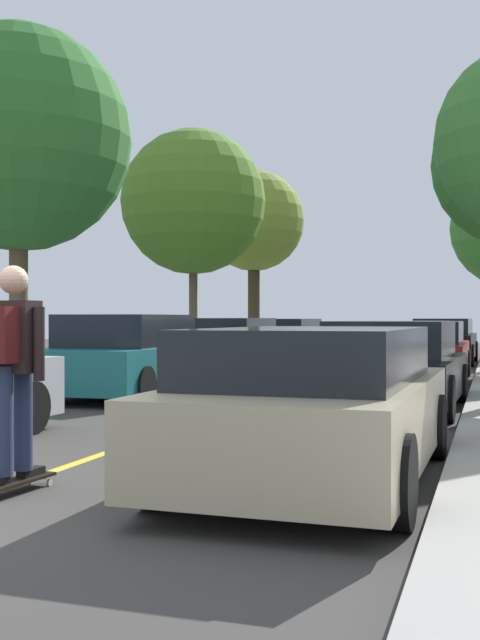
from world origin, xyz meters
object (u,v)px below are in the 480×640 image
Objects in this scene: parked_car_right_near at (393,367)px; skateboarder at (11,358)px; parked_car_left_farthest at (286,341)px; street_tree_left_near at (193,202)px; street_tree_left_far at (254,222)px; parked_car_left_far at (229,347)px; street_tree_left_nearest at (18,139)px; parked_car_left_near at (127,357)px; parked_car_right_nearest at (316,403)px; parked_car_right_farthest at (444,341)px; skateboard at (14,483)px; parked_car_right_far at (425,351)px.

parked_car_right_near is 7.09m from skateboarder.
street_tree_left_near is at bearing -126.72° from parked_car_left_farthest.
street_tree_left_near is 1.02× the size of street_tree_left_far.
parked_car_left_far is 9.97m from street_tree_left_far.
parked_car_left_far is at bearing 71.06° from street_tree_left_nearest.
street_tree_left_nearest is at bearing -172.85° from parked_car_left_near.
street_tree_left_nearest is (-6.77, 5.79, 3.97)m from parked_car_right_nearest.
street_tree_left_far is at bearing 114.18° from parked_car_right_near.
parked_car_right_farthest is 5.21× the size of skateboard.
parked_car_left_near is at bearing -90.00° from parked_car_left_farthest.
parked_car_left_near is 9.62m from street_tree_left_near.
parked_car_left_near is 7.13m from parked_car_right_far.
street_tree_left_nearest is (-2.04, -5.95, 3.95)m from parked_car_left_far.
parked_car_right_far is 8.51m from street_tree_left_near.
street_tree_left_nearest is at bearing 177.40° from parked_car_right_near.
parked_car_right_near is 2.38× the size of skateboarder.
parked_car_right_near is 0.62× the size of street_tree_left_nearest.
skateboard is at bearing -78.11° from street_tree_left_far.
parked_car_right_nearest is 0.99× the size of parked_car_right_far.
street_tree_left_far is (-2.04, 3.28, 4.16)m from parked_car_left_farthest.
skateboarder is at bearing -99.85° from parked_car_right_far.
parked_car_right_far is at bearing -25.09° from street_tree_left_near.
parked_car_left_far is 13.24m from skateboarder.
parked_car_left_far is 12.66m from parked_car_right_nearest.
skateboarder is (4.58, -15.79, -3.64)m from street_tree_left_near.
parked_car_right_far is 0.65× the size of street_tree_left_nearest.
skateboard is at bearing -150.97° from parked_car_right_nearest.
parked_car_left_far is at bearing -76.97° from street_tree_left_far.
skateboarder is at bearing -108.03° from parked_car_right_near.
street_tree_left_near reaches higher than skateboard.
street_tree_left_far is at bearing 161.26° from parked_car_right_farthest.
skateboard is (-2.19, -6.69, -0.57)m from parked_car_right_near.
parked_car_right_nearest is 2.45× the size of skateboarder.
parked_car_left_near is 1.00× the size of parked_car_right_near.
parked_car_right_nearest is 1.03× the size of parked_car_right_near.
skateboard is (2.54, -12.95, -0.59)m from parked_car_left_far.
parked_car_right_far is (0.00, 11.37, -0.01)m from parked_car_right_nearest.
parked_car_left_farthest is at bearing 79.92° from street_tree_left_nearest.
street_tree_left_near is (-6.78, -3.72, 4.03)m from parked_car_right_farthest.
parked_car_left_far is 0.64× the size of street_tree_left_nearest.
parked_car_left_near is at bearing -111.17° from parked_car_right_farthest.
parked_car_right_nearest is 0.64× the size of street_tree_left_nearest.
parked_car_left_far is 8.06m from parked_car_right_farthest.
street_tree_left_far reaches higher than parked_car_right_farthest.
parked_car_left_far is 0.64× the size of street_tree_left_far.
parked_car_left_far is 5.55m from parked_car_left_farthest.
skateboarder is (-2.19, -6.73, 0.42)m from parked_car_right_near.
parked_car_left_near is at bearing -76.49° from street_tree_left_near.
street_tree_left_near reaches higher than parked_car_left_far.
street_tree_left_nearest is 1.00× the size of street_tree_left_far.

